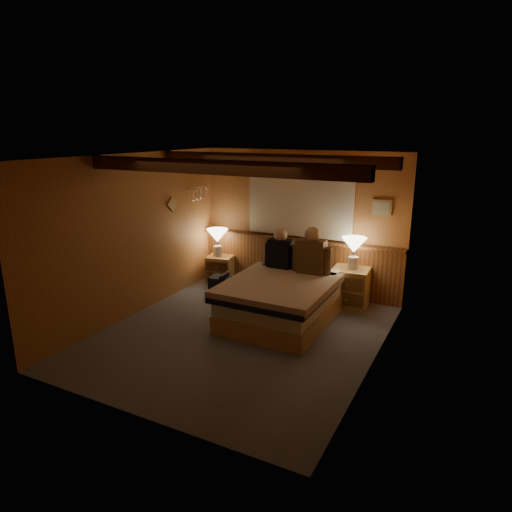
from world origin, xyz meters
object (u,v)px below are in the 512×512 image
Objects in this scene: lamp_right at (354,247)px; lamp_left at (217,237)px; bed at (281,300)px; nightstand_right at (350,287)px; person_left at (280,251)px; nightstand_left at (220,269)px; duffel_bag at (224,285)px; person_right at (312,254)px.

lamp_left is at bearing 179.78° from lamp_right.
lamp_right is (0.74, 1.09, 0.64)m from bed.
person_left is (-1.01, -0.47, 0.58)m from nightstand_right.
nightstand_right is 1.22× the size of lamp_left.
lamp_right is at bearing -12.70° from nightstand_left.
lamp_left is 2.50m from lamp_right.
bed is at bearing -32.91° from duffel_bag.
lamp_right is 2.29m from duffel_bag.
lamp_left is at bearing -163.07° from nightstand_left.
bed is 1.46m from lamp_right.
nightstand_right is 0.95× the size of person_left.
lamp_right is at bearing 43.49° from nightstand_right.
lamp_left reaches higher than nightstand_left.
lamp_right is (2.46, -0.03, 0.72)m from nightstand_left.
nightstand_left is 1.04× the size of lamp_left.
person_right is at bearing 66.05° from bed.
person_left is at bearing -32.03° from nightstand_left.
bed is 3.65× the size of lamp_left.
person_left reaches higher than nightstand_left.
lamp_left is 1.01× the size of lamp_right.
lamp_right is (0.02, 0.02, 0.66)m from nightstand_right.
nightstand_right is at bearing 43.86° from person_right.
person_left is at bearing -18.87° from lamp_left.
person_right reaches higher than person_left.
bed is at bearing -44.97° from nightstand_left.
person_left is at bearing 115.62° from bed.
lamp_right is at bearing -0.22° from lamp_left.
person_left is at bearing 173.14° from person_right.
nightstand_right reaches higher than nightstand_left.
lamp_left reaches higher than nightstand_right.
bed is at bearing -64.14° from person_left.
bed is 0.85m from person_right.
person_left is (-1.03, -0.49, -0.08)m from lamp_right.
lamp_right reaches higher than lamp_left.
lamp_right is 0.68× the size of person_right.
lamp_left reaches higher than bed.
duffel_bag is (-2.09, -0.45, -0.81)m from lamp_right.
lamp_left is (-0.04, -0.02, 0.60)m from nightstand_left.
lamp_right is at bearing 4.49° from duffel_bag.
nightstand_right is at bearing -131.87° from lamp_right.
lamp_right reaches higher than nightstand_right.
person_left is 0.89× the size of person_right.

